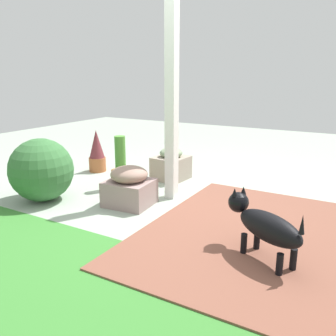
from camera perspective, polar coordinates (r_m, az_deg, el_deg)
name	(u,v)px	position (r m, az deg, el deg)	size (l,w,h in m)	color
ground_plane	(180,205)	(3.88, 1.92, -6.00)	(12.00, 12.00, 0.00)	#99A897
brick_path	(252,234)	(3.28, 13.30, -10.27)	(1.80, 2.40, 0.02)	brown
porch_pillar	(172,104)	(3.90, 0.60, 10.18)	(0.12, 0.12, 2.12)	white
stone_planter_nearest	(171,165)	(4.77, 0.49, 0.46)	(0.44, 0.47, 0.43)	gray
stone_planter_mid	(129,187)	(3.85, -6.20, -2.98)	(0.51, 0.48, 0.43)	gray
round_shrub	(41,170)	(4.17, -19.65, -0.31)	(0.70, 0.70, 0.70)	#356936
terracotta_pot_spiky	(97,152)	(5.25, -11.34, 2.57)	(0.24, 0.24, 0.61)	#A65B33
terracotta_pot_tall	(121,170)	(4.43, -7.58, -0.30)	(0.24, 0.24, 0.65)	#B56A33
dog	(264,224)	(2.78, 15.17, -8.74)	(0.69, 0.49, 0.50)	black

